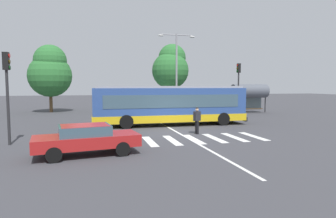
{
  "coord_description": "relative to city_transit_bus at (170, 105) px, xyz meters",
  "views": [
    {
      "loc": [
        -5.29,
        -17.92,
        3.06
      ],
      "look_at": [
        0.18,
        3.14,
        1.3
      ],
      "focal_mm": 30.51,
      "sensor_mm": 36.0,
      "label": 1
    }
  ],
  "objects": [
    {
      "name": "traffic_light_far_corner",
      "position": [
        7.99,
        3.94,
        1.9
      ],
      "size": [
        0.33,
        0.32,
        5.25
      ],
      "color": "#28282B",
      "rests_on": "ground_plane"
    },
    {
      "name": "pedestrian_crossing_street",
      "position": [
        0.57,
        -4.48,
        -0.62
      ],
      "size": [
        0.56,
        0.35,
        1.72
      ],
      "color": "black",
      "rests_on": "ground_plane"
    },
    {
      "name": "ground_plane",
      "position": [
        -0.46,
        -3.56,
        -1.59
      ],
      "size": [
        160.0,
        160.0,
        0.0
      ],
      "primitive_type": "plane",
      "color": "#3D3D42"
    },
    {
      "name": "bus_stop_shelter",
      "position": [
        11.43,
        7.67,
        0.83
      ],
      "size": [
        4.21,
        1.54,
        3.25
      ],
      "color": "#28282B",
      "rests_on": "ground_plane"
    },
    {
      "name": "traffic_light_near_corner",
      "position": [
        -10.05,
        -5.23,
        1.61
      ],
      "size": [
        0.33,
        0.32,
        4.78
      ],
      "color": "#28282B",
      "rests_on": "ground_plane"
    },
    {
      "name": "twin_arm_street_lamp",
      "position": [
        2.73,
        7.57,
        3.66
      ],
      "size": [
        4.03,
        0.32,
        8.51
      ],
      "color": "#939399",
      "rests_on": "ground_plane"
    },
    {
      "name": "city_transit_bus",
      "position": [
        0.0,
        0.0,
        0.0
      ],
      "size": [
        11.97,
        2.79,
        3.06
      ],
      "color": "black",
      "rests_on": "ground_plane"
    },
    {
      "name": "lane_center_line",
      "position": [
        -0.46,
        -1.56,
        -1.59
      ],
      "size": [
        0.16,
        24.0,
        0.01
      ],
      "primitive_type": "cube",
      "color": "silver",
      "rests_on": "ground_plane"
    },
    {
      "name": "foreground_sedan",
      "position": [
        -6.12,
        -8.5,
        -0.82
      ],
      "size": [
        4.71,
        2.44,
        1.35
      ],
      "color": "black",
      "rests_on": "ground_plane"
    },
    {
      "name": "background_tree_left",
      "position": [
        -10.59,
        13.96,
        3.14
      ],
      "size": [
        4.88,
        4.88,
        7.77
      ],
      "color": "brown",
      "rests_on": "ground_plane"
    },
    {
      "name": "crosswalk_painted_stripes",
      "position": [
        0.41,
        -6.15,
        -1.58
      ],
      "size": [
        6.89,
        3.0,
        0.01
      ],
      "color": "silver",
      "rests_on": "ground_plane"
    },
    {
      "name": "parked_car_silver",
      "position": [
        -3.0,
        11.73,
        -0.82
      ],
      "size": [
        1.95,
        4.54,
        1.35
      ],
      "color": "black",
      "rests_on": "ground_plane"
    },
    {
      "name": "parked_car_white",
      "position": [
        2.29,
        12.35,
        -0.82
      ],
      "size": [
        1.92,
        4.52,
        1.35
      ],
      "color": "black",
      "rests_on": "ground_plane"
    },
    {
      "name": "parked_car_blue",
      "position": [
        -0.25,
        11.99,
        -0.82
      ],
      "size": [
        1.91,
        4.52,
        1.35
      ],
      "color": "black",
      "rests_on": "ground_plane"
    },
    {
      "name": "background_tree_right",
      "position": [
        3.93,
        14.33,
        3.94
      ],
      "size": [
        4.72,
        4.72,
        8.47
      ],
      "color": "brown",
      "rests_on": "ground_plane"
    }
  ]
}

